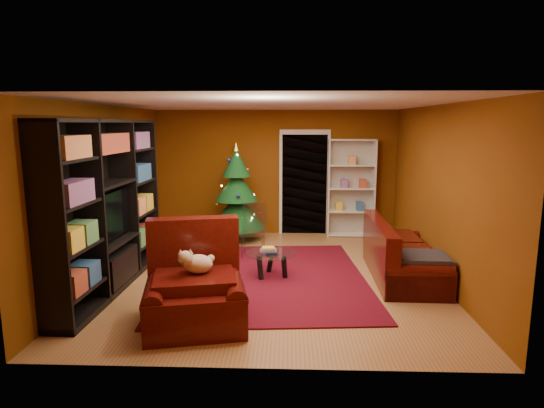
{
  "coord_description": "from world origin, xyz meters",
  "views": [
    {
      "loc": [
        0.26,
        -6.77,
        2.32
      ],
      "look_at": [
        0.0,
        0.4,
        1.05
      ],
      "focal_mm": 30.0,
      "sensor_mm": 36.0,
      "label": 1
    }
  ],
  "objects_px": {
    "dog": "(198,264)",
    "gift_box_red": "(220,230)",
    "gift_box_green": "(227,244)",
    "acrylic_chair": "(253,233)",
    "christmas_tree": "(237,193)",
    "rug": "(264,278)",
    "white_bookshelf": "(351,188)",
    "armchair": "(195,285)",
    "media_unit": "(107,206)",
    "coffee_table": "(272,264)",
    "sofa": "(404,249)",
    "gift_box_teal": "(183,235)"
  },
  "relations": [
    {
      "from": "rug",
      "to": "coffee_table",
      "type": "distance_m",
      "value": 0.23
    },
    {
      "from": "armchair",
      "to": "white_bookshelf",
      "type": "bearing_deg",
      "value": 49.33
    },
    {
      "from": "gift_box_green",
      "to": "sofa",
      "type": "xyz_separation_m",
      "value": [
        2.88,
        -1.31,
        0.3
      ]
    },
    {
      "from": "christmas_tree",
      "to": "sofa",
      "type": "distance_m",
      "value": 3.58
    },
    {
      "from": "rug",
      "to": "christmas_tree",
      "type": "distance_m",
      "value": 2.59
    },
    {
      "from": "white_bookshelf",
      "to": "armchair",
      "type": "relative_size",
      "value": 1.68
    },
    {
      "from": "christmas_tree",
      "to": "white_bookshelf",
      "type": "xyz_separation_m",
      "value": [
        2.32,
        0.42,
        0.04
      ]
    },
    {
      "from": "white_bookshelf",
      "to": "coffee_table",
      "type": "height_order",
      "value": "white_bookshelf"
    },
    {
      "from": "gift_box_green",
      "to": "sofa",
      "type": "height_order",
      "value": "sofa"
    },
    {
      "from": "media_unit",
      "to": "coffee_table",
      "type": "xyz_separation_m",
      "value": [
        2.29,
        0.52,
        -0.99
      ]
    },
    {
      "from": "rug",
      "to": "dog",
      "type": "xyz_separation_m",
      "value": [
        -0.69,
        -1.56,
        0.7
      ]
    },
    {
      "from": "dog",
      "to": "acrylic_chair",
      "type": "relative_size",
      "value": 0.47
    },
    {
      "from": "armchair",
      "to": "gift_box_green",
      "type": "bearing_deg",
      "value": 78.68
    },
    {
      "from": "sofa",
      "to": "christmas_tree",
      "type": "bearing_deg",
      "value": 53.18
    },
    {
      "from": "gift_box_red",
      "to": "acrylic_chair",
      "type": "relative_size",
      "value": 0.23
    },
    {
      "from": "dog",
      "to": "gift_box_red",
      "type": "bearing_deg",
      "value": 83.33
    },
    {
      "from": "gift_box_green",
      "to": "acrylic_chair",
      "type": "distance_m",
      "value": 0.65
    },
    {
      "from": "christmas_tree",
      "to": "dog",
      "type": "height_order",
      "value": "christmas_tree"
    },
    {
      "from": "sofa",
      "to": "coffee_table",
      "type": "bearing_deg",
      "value": 93.37
    },
    {
      "from": "gift_box_teal",
      "to": "acrylic_chair",
      "type": "xyz_separation_m",
      "value": [
        1.46,
        -0.87,
        0.26
      ]
    },
    {
      "from": "white_bookshelf",
      "to": "rug",
      "type": "bearing_deg",
      "value": -120.7
    },
    {
      "from": "gift_box_green",
      "to": "armchair",
      "type": "distance_m",
      "value": 3.07
    },
    {
      "from": "white_bookshelf",
      "to": "christmas_tree",
      "type": "bearing_deg",
      "value": -169.3
    },
    {
      "from": "white_bookshelf",
      "to": "coffee_table",
      "type": "distance_m",
      "value": 3.19
    },
    {
      "from": "armchair",
      "to": "coffee_table",
      "type": "distance_m",
      "value": 1.89
    },
    {
      "from": "gift_box_teal",
      "to": "gift_box_green",
      "type": "height_order",
      "value": "gift_box_teal"
    },
    {
      "from": "rug",
      "to": "gift_box_green",
      "type": "relative_size",
      "value": 12.18
    },
    {
      "from": "gift_box_teal",
      "to": "dog",
      "type": "distance_m",
      "value": 3.75
    },
    {
      "from": "gift_box_teal",
      "to": "coffee_table",
      "type": "xyz_separation_m",
      "value": [
        1.83,
        -1.95,
        0.05
      ]
    },
    {
      "from": "gift_box_red",
      "to": "rug",
      "type": "bearing_deg",
      "value": -68.41
    },
    {
      "from": "gift_box_red",
      "to": "armchair",
      "type": "bearing_deg",
      "value": -85.24
    },
    {
      "from": "armchair",
      "to": "dog",
      "type": "relative_size",
      "value": 3.07
    },
    {
      "from": "christmas_tree",
      "to": "sofa",
      "type": "bearing_deg",
      "value": -38.12
    },
    {
      "from": "media_unit",
      "to": "dog",
      "type": "bearing_deg",
      "value": -34.61
    },
    {
      "from": "armchair",
      "to": "acrylic_chair",
      "type": "height_order",
      "value": "armchair"
    },
    {
      "from": "media_unit",
      "to": "gift_box_green",
      "type": "xyz_separation_m",
      "value": [
        1.42,
        1.9,
        -1.04
      ]
    },
    {
      "from": "christmas_tree",
      "to": "white_bookshelf",
      "type": "distance_m",
      "value": 2.36
    },
    {
      "from": "dog",
      "to": "coffee_table",
      "type": "xyz_separation_m",
      "value": [
        0.8,
        1.61,
        -0.51
      ]
    },
    {
      "from": "gift_box_green",
      "to": "white_bookshelf",
      "type": "relative_size",
      "value": 0.14
    },
    {
      "from": "christmas_tree",
      "to": "media_unit",
      "type": "bearing_deg",
      "value": -118.5
    },
    {
      "from": "media_unit",
      "to": "gift_box_green",
      "type": "relative_size",
      "value": 10.74
    },
    {
      "from": "gift_box_red",
      "to": "armchair",
      "type": "distance_m",
      "value": 4.4
    },
    {
      "from": "white_bookshelf",
      "to": "gift_box_teal",
      "type": "bearing_deg",
      "value": -167.35
    },
    {
      "from": "gift_box_red",
      "to": "sofa",
      "type": "bearing_deg",
      "value": -39.34
    },
    {
      "from": "gift_box_teal",
      "to": "white_bookshelf",
      "type": "bearing_deg",
      "value": 12.2
    },
    {
      "from": "media_unit",
      "to": "acrylic_chair",
      "type": "relative_size",
      "value": 3.67
    },
    {
      "from": "armchair",
      "to": "dog",
      "type": "xyz_separation_m",
      "value": [
        0.04,
        0.06,
        0.23
      ]
    },
    {
      "from": "rug",
      "to": "white_bookshelf",
      "type": "bearing_deg",
      "value": 58.85
    },
    {
      "from": "white_bookshelf",
      "to": "gift_box_red",
      "type": "bearing_deg",
      "value": -179.96
    },
    {
      "from": "dog",
      "to": "sofa",
      "type": "height_order",
      "value": "sofa"
    }
  ]
}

